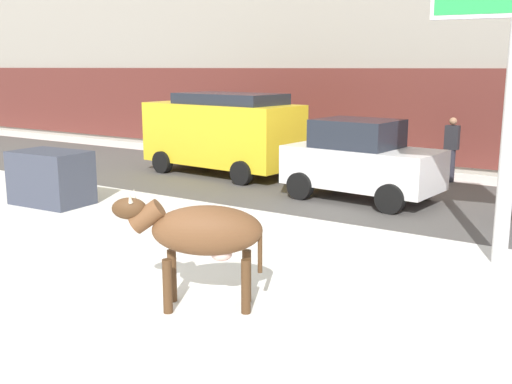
# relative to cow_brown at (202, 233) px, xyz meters

# --- Properties ---
(ground_plane) EXTENTS (120.00, 120.00, 0.00)m
(ground_plane) POSITION_rel_cow_brown_xyz_m (-1.14, -0.71, -0.99)
(ground_plane) COLOR white
(road_strip) EXTENTS (60.00, 5.60, 0.01)m
(road_strip) POSITION_rel_cow_brown_xyz_m (-1.14, 7.67, -0.99)
(road_strip) COLOR #514F4C
(road_strip) RESTS_ON ground
(cow_brown) EXTENTS (1.81, 1.38, 1.54)m
(cow_brown) POSITION_rel_cow_brown_xyz_m (0.00, 0.00, 0.00)
(cow_brown) COLOR brown
(cow_brown) RESTS_ON ground
(car_yellow_van) EXTENTS (4.73, 2.39, 2.32)m
(car_yellow_van) POSITION_rel_cow_brown_xyz_m (-5.70, 8.05, 0.25)
(car_yellow_van) COLOR gold
(car_yellow_van) RESTS_ON ground
(car_white_hatchback) EXTENTS (3.62, 2.13, 1.86)m
(car_white_hatchback) POSITION_rel_cow_brown_xyz_m (-1.00, 7.09, -0.07)
(car_white_hatchback) COLOR white
(car_white_hatchback) RESTS_ON ground
(pedestrian_near_billboard) EXTENTS (0.36, 0.24, 1.73)m
(pedestrian_near_billboard) POSITION_rel_cow_brown_xyz_m (0.10, 10.49, -0.11)
(pedestrian_near_billboard) COLOR #282833
(pedestrian_near_billboard) RESTS_ON ground
(dumpster) EXTENTS (1.77, 1.21, 1.20)m
(dumpster) POSITION_rel_cow_brown_xyz_m (-6.59, 2.81, -0.39)
(dumpster) COLOR #383D4C
(dumpster) RESTS_ON ground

